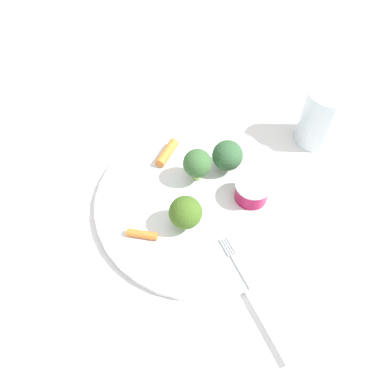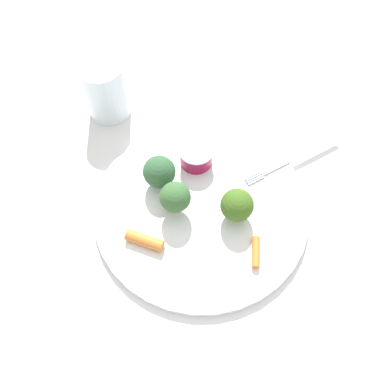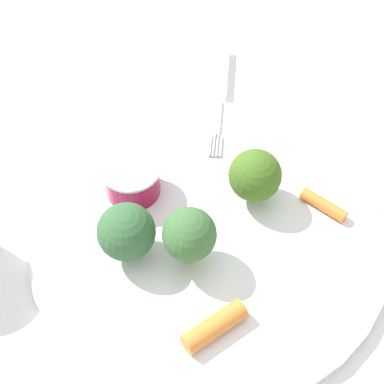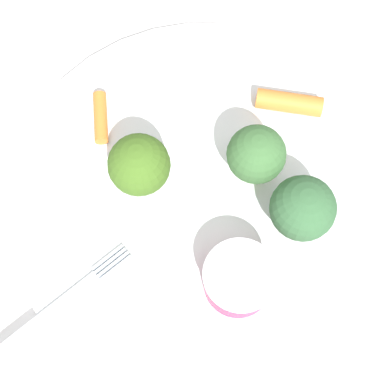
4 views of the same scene
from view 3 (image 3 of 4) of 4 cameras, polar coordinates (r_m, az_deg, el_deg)
ground_plane at (r=0.48m, az=1.67°, el=-4.26°), size 2.40×2.40×0.00m
plate at (r=0.48m, az=1.68°, el=-3.86°), size 0.31×0.31×0.01m
sauce_cup at (r=0.49m, az=-6.28°, el=1.33°), size 0.05×0.05×0.03m
broccoli_floret_0 at (r=0.43m, az=-0.28°, el=-4.51°), size 0.04×0.04×0.06m
broccoli_floret_1 at (r=0.44m, az=-6.88°, el=-4.18°), size 0.05×0.05×0.05m
broccoli_floret_2 at (r=0.47m, az=6.60°, el=1.71°), size 0.05×0.05×0.05m
carrot_stick_0 at (r=0.49m, az=13.59°, el=-1.31°), size 0.03×0.04×0.01m
carrot_stick_1 at (r=0.42m, az=2.36°, el=-13.86°), size 0.05×0.05×0.02m
fork at (r=0.58m, az=2.93°, el=9.97°), size 0.17×0.05×0.00m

